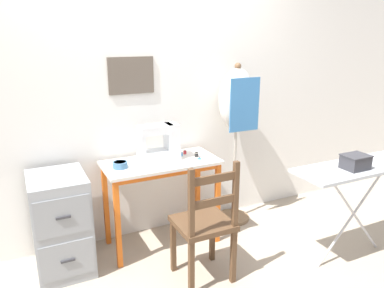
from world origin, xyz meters
The scene contains 14 objects.
ground_plane centered at (0.00, 0.00, 0.00)m, with size 14.00×14.00×0.00m, color tan.
wall_back centered at (0.00, 0.53, 1.28)m, with size 10.00×0.07×2.55m.
sewing_table centered at (0.00, 0.22, 0.64)m, with size 0.96×0.47×0.76m.
sewing_machine centered at (0.02, 0.27, 0.90)m, with size 0.34×0.19×0.32m.
fabric_bowl centered at (-0.35, 0.22, 0.78)m, with size 0.12×0.12×0.05m.
scissors centered at (0.33, 0.17, 0.76)m, with size 0.10×0.14×0.01m.
thread_spool_near_machine centered at (0.21, 0.28, 0.78)m, with size 0.03×0.03×0.04m.
thread_spool_mid_table centered at (0.26, 0.32, 0.78)m, with size 0.03×0.03×0.04m.
thread_spool_far_edge centered at (0.31, 0.20, 0.78)m, with size 0.04×0.04×0.04m.
wooden_chair centered at (0.09, -0.38, 0.45)m, with size 0.40×0.38×0.95m.
filing_cabinet centered at (-0.83, 0.20, 0.39)m, with size 0.41×0.51×0.78m.
dress_form centered at (0.79, 0.33, 1.13)m, with size 0.35×0.32×1.53m.
ironing_board centered at (1.31, -0.64, 0.76)m, with size 1.10×0.36×0.81m.
storage_box centered at (1.20, -0.68, 0.86)m, with size 0.19×0.15×0.11m.
Camera 1 is at (-1.04, -2.53, 1.77)m, focal length 35.00 mm.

